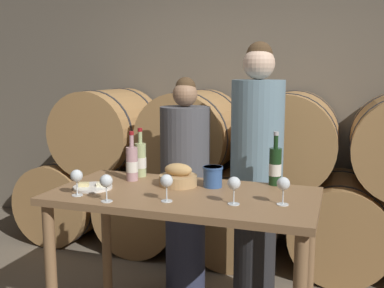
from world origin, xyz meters
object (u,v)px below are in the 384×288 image
Objects in this scene: person_right at (256,175)px; wine_glass_right at (234,184)px; wine_bottle_white at (140,159)px; blue_crock at (213,176)px; wine_glass_left at (106,182)px; person_left at (185,187)px; wine_glass_far_left at (77,177)px; tasting_table at (184,217)px; wine_bottle_rose at (132,163)px; bread_basket at (178,177)px; wine_bottle_red at (275,166)px; cheese_plate at (93,187)px; wine_glass_far_right at (283,185)px; wine_glass_center at (167,182)px.

person_right is 0.79m from wine_glass_right.
wine_bottle_white is 0.52m from blue_crock.
blue_crock is 0.84× the size of wine_glass_left.
person_left is 0.98m from wine_glass_far_left.
wine_glass_far_left reaches higher than tasting_table.
tasting_table is 4.79× the size of wine_bottle_rose.
bread_basket is (-0.20, -0.04, -0.02)m from blue_crock.
wine_glass_far_left is at bearing 166.33° from wine_glass_left.
wine_bottle_white is 2.17× the size of wine_glass_far_left.
wine_bottle_red is 0.85m from wine_bottle_white.
blue_crock is 0.69m from cheese_plate.
wine_glass_far_left is (-0.52, -0.24, 0.24)m from tasting_table.
person_right is 1.09m from cheese_plate.
wine_bottle_white is (-0.39, 0.28, 0.25)m from tasting_table.
wine_bottle_rose is (-0.17, -0.49, 0.26)m from person_left.
wine_glass_far_right is at bearing 1.35° from cheese_plate.
blue_crock is 0.76m from wine_glass_far_left.
wine_glass_center is at bearing -76.94° from person_left.
wine_glass_far_left is (-0.81, -0.89, 0.12)m from person_right.
wine_bottle_white is at bearing 70.16° from cheese_plate.
bread_basket is 1.55× the size of wine_glass_left.
wine_bottle_white is 0.58m from wine_glass_left.
wine_glass_left is (-0.10, -0.94, 0.26)m from person_left.
person_right is at bearing 35.50° from wine_bottle_rose.
wine_bottle_white is 1.02× the size of wine_bottle_rose.
wine_glass_left is (-0.44, -0.46, 0.04)m from blue_crock.
wine_bottle_white is 0.12m from wine_bottle_rose.
tasting_table is 0.49m from wine_glass_left.
bread_basket is at bearing 26.39° from cheese_plate.
wine_bottle_rose is at bearing -109.78° from person_left.
cheese_plate is at bearing 176.83° from wine_glass_right.
wine_bottle_white is 0.82m from wine_glass_right.
wine_bottle_red is at bearing -62.22° from person_right.
wine_glass_far_right is at bearing 16.94° from wine_glass_right.
wine_glass_far_left and wine_glass_center have the same top height.
bread_basket is at bearing -74.96° from person_left.
person_right is 12.51× the size of wine_glass_far_left.
blue_crock is 0.36m from wine_glass_right.
wine_bottle_white is 1.40× the size of bread_basket.
cheese_plate is at bearing -137.77° from person_right.
wine_bottle_rose is 0.97m from wine_glass_far_right.
wine_glass_far_left and wine_glass_right have the same top height.
wine_glass_right is (0.03, -0.78, 0.12)m from person_right.
cheese_plate is at bearing -153.61° from bread_basket.
tasting_table is 0.93× the size of person_left.
wine_bottle_rose is (-0.68, -0.49, 0.13)m from person_right.
blue_crock is at bearing 0.67° from wine_bottle_rose.
wine_bottle_red is 0.99m from wine_glass_left.
wine_bottle_white is at bearing 88.49° from wine_bottle_rose.
wine_bottle_red is at bearing 30.38° from wine_glass_far_left.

